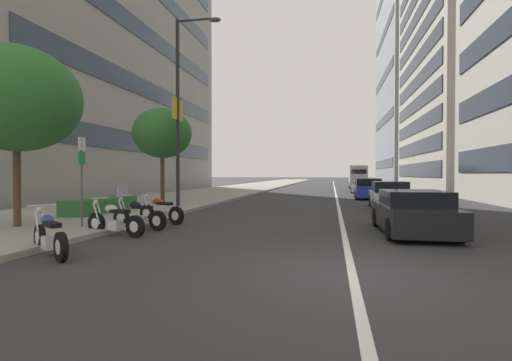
{
  "coord_description": "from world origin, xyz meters",
  "views": [
    {
      "loc": [
        -6.82,
        0.37,
        1.79
      ],
      "look_at": [
        14.55,
        4.71,
        1.42
      ],
      "focal_mm": 26.19,
      "sensor_mm": 36.0,
      "label": 1
    }
  ],
  "objects_px": {
    "car_far_down_avenue": "(389,196)",
    "street_lamp_with_banners": "(183,97)",
    "parking_sign_by_curb": "(82,170)",
    "street_tree_by_lamp_post": "(16,99)",
    "motorcycle_under_tarp": "(138,216)",
    "motorcycle_second_in_row": "(161,212)",
    "car_following_behind": "(413,213)",
    "street_tree_far_plaza": "(162,133)",
    "car_lead_in_lane": "(368,189)",
    "car_approaching_light": "(363,187)",
    "motorcycle_far_end_row": "(49,237)",
    "motorcycle_mid_row": "(115,221)",
    "delivery_van_ahead": "(358,176)"
  },
  "relations": [
    {
      "from": "car_lead_in_lane",
      "to": "car_approaching_light",
      "type": "height_order",
      "value": "car_lead_in_lane"
    },
    {
      "from": "car_lead_in_lane",
      "to": "street_tree_far_plaza",
      "type": "height_order",
      "value": "street_tree_far_plaza"
    },
    {
      "from": "car_far_down_avenue",
      "to": "parking_sign_by_curb",
      "type": "height_order",
      "value": "parking_sign_by_curb"
    },
    {
      "from": "motorcycle_second_in_row",
      "to": "motorcycle_under_tarp",
      "type": "bearing_deg",
      "value": 107.2
    },
    {
      "from": "car_lead_in_lane",
      "to": "delivery_van_ahead",
      "type": "xyz_separation_m",
      "value": [
        20.43,
        -0.62,
        0.81
      ]
    },
    {
      "from": "motorcycle_mid_row",
      "to": "street_tree_by_lamp_post",
      "type": "height_order",
      "value": "street_tree_by_lamp_post"
    },
    {
      "from": "motorcycle_mid_row",
      "to": "delivery_van_ahead",
      "type": "xyz_separation_m",
      "value": [
        38.75,
        -9.42,
        1.09
      ]
    },
    {
      "from": "motorcycle_mid_row",
      "to": "car_approaching_light",
      "type": "height_order",
      "value": "car_approaching_light"
    },
    {
      "from": "delivery_van_ahead",
      "to": "motorcycle_mid_row",
      "type": "bearing_deg",
      "value": 167.49
    },
    {
      "from": "car_following_behind",
      "to": "car_lead_in_lane",
      "type": "height_order",
      "value": "car_lead_in_lane"
    },
    {
      "from": "motorcycle_second_in_row",
      "to": "parking_sign_by_curb",
      "type": "distance_m",
      "value": 3.14
    },
    {
      "from": "car_far_down_avenue",
      "to": "car_approaching_light",
      "type": "bearing_deg",
      "value": 2.72
    },
    {
      "from": "delivery_van_ahead",
      "to": "street_tree_by_lamp_post",
      "type": "xyz_separation_m",
      "value": [
        -38.6,
        12.91,
        2.64
      ]
    },
    {
      "from": "car_approaching_light",
      "to": "car_far_down_avenue",
      "type": "bearing_deg",
      "value": 178.15
    },
    {
      "from": "motorcycle_far_end_row",
      "to": "motorcycle_mid_row",
      "type": "distance_m",
      "value": 2.72
    },
    {
      "from": "parking_sign_by_curb",
      "to": "street_lamp_with_banners",
      "type": "xyz_separation_m",
      "value": [
        7.55,
        -0.24,
        3.79
      ]
    },
    {
      "from": "motorcycle_under_tarp",
      "to": "street_tree_by_lamp_post",
      "type": "xyz_separation_m",
      "value": [
        -1.15,
        3.51,
        3.7
      ]
    },
    {
      "from": "parking_sign_by_curb",
      "to": "motorcycle_far_end_row",
      "type": "bearing_deg",
      "value": -153.96
    },
    {
      "from": "car_following_behind",
      "to": "street_tree_by_lamp_post",
      "type": "xyz_separation_m",
      "value": [
        -1.93,
        12.09,
        3.52
      ]
    },
    {
      "from": "motorcycle_under_tarp",
      "to": "motorcycle_second_in_row",
      "type": "bearing_deg",
      "value": -77.88
    },
    {
      "from": "car_lead_in_lane",
      "to": "car_approaching_light",
      "type": "distance_m",
      "value": 6.48
    },
    {
      "from": "delivery_van_ahead",
      "to": "street_tree_by_lamp_post",
      "type": "distance_m",
      "value": 40.78
    },
    {
      "from": "street_tree_far_plaza",
      "to": "motorcycle_under_tarp",
      "type": "bearing_deg",
      "value": -159.3
    },
    {
      "from": "delivery_van_ahead",
      "to": "street_tree_by_lamp_post",
      "type": "relative_size",
      "value": 1.03
    },
    {
      "from": "street_tree_by_lamp_post",
      "to": "motorcycle_second_in_row",
      "type": "bearing_deg",
      "value": -53.93
    },
    {
      "from": "car_far_down_avenue",
      "to": "car_lead_in_lane",
      "type": "distance_m",
      "value": 7.95
    },
    {
      "from": "car_following_behind",
      "to": "street_lamp_with_banners",
      "type": "xyz_separation_m",
      "value": [
        5.96,
        9.8,
        5.09
      ]
    },
    {
      "from": "car_lead_in_lane",
      "to": "street_lamp_with_banners",
      "type": "distance_m",
      "value": 15.2
    },
    {
      "from": "parking_sign_by_curb",
      "to": "street_tree_by_lamp_post",
      "type": "relative_size",
      "value": 0.5
    },
    {
      "from": "car_far_down_avenue",
      "to": "street_tree_by_lamp_post",
      "type": "xyz_separation_m",
      "value": [
        -10.22,
        12.62,
        3.49
      ]
    },
    {
      "from": "motorcycle_far_end_row",
      "to": "street_lamp_with_banners",
      "type": "xyz_separation_m",
      "value": [
        10.76,
        1.33,
        5.3
      ]
    },
    {
      "from": "car_approaching_light",
      "to": "street_lamp_with_banners",
      "type": "xyz_separation_m",
      "value": [
        -16.76,
        10.16,
        5.09
      ]
    },
    {
      "from": "motorcycle_mid_row",
      "to": "car_following_behind",
      "type": "relative_size",
      "value": 0.5
    },
    {
      "from": "car_lead_in_lane",
      "to": "car_approaching_light",
      "type": "relative_size",
      "value": 0.99
    },
    {
      "from": "motorcycle_second_in_row",
      "to": "car_lead_in_lane",
      "type": "xyz_separation_m",
      "value": [
        15.55,
        -8.7,
        0.27
      ]
    },
    {
      "from": "motorcycle_under_tarp",
      "to": "car_following_behind",
      "type": "xyz_separation_m",
      "value": [
        0.78,
        -8.58,
        0.18
      ]
    },
    {
      "from": "motorcycle_second_in_row",
      "to": "car_following_behind",
      "type": "distance_m",
      "value": 8.53
    },
    {
      "from": "motorcycle_under_tarp",
      "to": "car_following_behind",
      "type": "height_order",
      "value": "motorcycle_under_tarp"
    },
    {
      "from": "street_lamp_with_banners",
      "to": "street_tree_far_plaza",
      "type": "xyz_separation_m",
      "value": [
        1.77,
        2.0,
        -1.62
      ]
    },
    {
      "from": "car_approaching_light",
      "to": "delivery_van_ahead",
      "type": "distance_m",
      "value": 13.99
    },
    {
      "from": "car_far_down_avenue",
      "to": "street_lamp_with_banners",
      "type": "distance_m",
      "value": 11.73
    },
    {
      "from": "motorcycle_under_tarp",
      "to": "street_tree_far_plaza",
      "type": "bearing_deg",
      "value": -53.8
    },
    {
      "from": "motorcycle_mid_row",
      "to": "street_tree_far_plaza",
      "type": "xyz_separation_m",
      "value": [
        9.81,
        3.19,
        3.68
      ]
    },
    {
      "from": "motorcycle_mid_row",
      "to": "motorcycle_under_tarp",
      "type": "distance_m",
      "value": 1.31
    },
    {
      "from": "street_tree_by_lamp_post",
      "to": "parking_sign_by_curb",
      "type": "bearing_deg",
      "value": -80.64
    },
    {
      "from": "motorcycle_under_tarp",
      "to": "street_lamp_with_banners",
      "type": "relative_size",
      "value": 0.23
    },
    {
      "from": "motorcycle_far_end_row",
      "to": "parking_sign_by_curb",
      "type": "bearing_deg",
      "value": -29.06
    },
    {
      "from": "car_following_behind",
      "to": "street_tree_far_plaza",
      "type": "bearing_deg",
      "value": 55.7
    },
    {
      "from": "street_tree_by_lamp_post",
      "to": "street_tree_far_plaza",
      "type": "xyz_separation_m",
      "value": [
        9.66,
        -0.29,
        -0.04
      ]
    },
    {
      "from": "street_tree_by_lamp_post",
      "to": "street_tree_far_plaza",
      "type": "relative_size",
      "value": 1.05
    }
  ]
}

